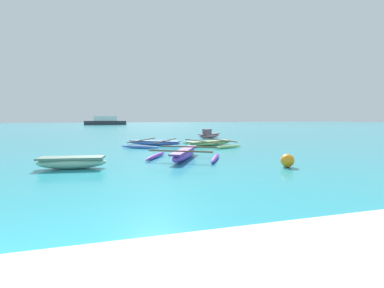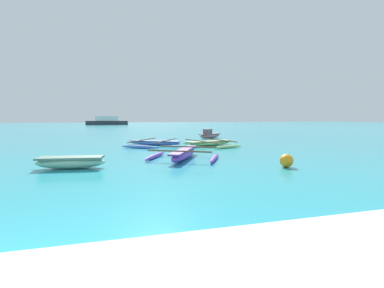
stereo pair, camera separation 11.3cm
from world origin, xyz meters
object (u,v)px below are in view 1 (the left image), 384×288
object	(u,v)px
moored_boat_2	(185,154)
distant_ferry	(106,121)
moored_boat_0	(210,143)
moored_boat_1	(154,143)
moored_boat_3	(209,135)
mooring_buoy_1	(287,161)
moored_boat_4	(72,162)

from	to	relation	value
moored_boat_2	distant_ferry	bearing A→B (deg)	33.32
moored_boat_0	moored_boat_1	distance (m)	4.00
moored_boat_1	moored_boat_3	distance (m)	7.96
moored_boat_1	distant_ferry	bearing A→B (deg)	128.35
moored_boat_2	distant_ferry	world-z (taller)	distant_ferry
moored_boat_3	mooring_buoy_1	size ratio (longest dim) A/B	5.34
moored_boat_1	moored_boat_2	bearing A→B (deg)	-52.35
moored_boat_3	moored_boat_4	size ratio (longest dim) A/B	1.06
moored_boat_0	distant_ferry	bearing A→B (deg)	81.35
moored_boat_3	moored_boat_4	xyz separation A→B (m)	(-9.98, -13.13, -0.06)
moored_boat_2	mooring_buoy_1	size ratio (longest dim) A/B	7.54
moored_boat_0	moored_boat_1	world-z (taller)	moored_boat_0
moored_boat_1	moored_boat_3	xyz separation A→B (m)	(5.95, 5.29, 0.14)
mooring_buoy_1	moored_boat_0	bearing A→B (deg)	92.52
moored_boat_1	moored_boat_0	bearing A→B (deg)	12.47
moored_boat_1	distant_ferry	distance (m)	61.26
distant_ferry	moored_boat_0	bearing A→B (deg)	-80.04
moored_boat_4	mooring_buoy_1	size ratio (longest dim) A/B	5.03
mooring_buoy_1	distant_ferry	size ratio (longest dim) A/B	0.05
moored_boat_4	moored_boat_3	bearing A→B (deg)	59.66
moored_boat_1	moored_boat_4	xyz separation A→B (m)	(-4.03, -7.84, 0.08)
mooring_buoy_1	moored_boat_2	bearing A→B (deg)	138.58
moored_boat_0	mooring_buoy_1	world-z (taller)	mooring_buoy_1
moored_boat_3	distant_ferry	size ratio (longest dim) A/B	0.24
moored_boat_4	moored_boat_0	bearing A→B (deg)	46.81
distant_ferry	moored_boat_4	bearing A→B (deg)	-87.40
moored_boat_2	moored_boat_3	bearing A→B (deg)	2.97
moored_boat_0	moored_boat_2	xyz separation A→B (m)	(-3.08, -5.35, 0.05)
moored_boat_1	distant_ferry	xyz separation A→B (m)	(-7.14, 60.84, 0.87)
moored_boat_0	moored_boat_3	xyz separation A→B (m)	(2.18, 6.60, 0.13)
moored_boat_2	moored_boat_3	size ratio (longest dim) A/B	1.41
moored_boat_0	mooring_buoy_1	distance (m)	8.40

